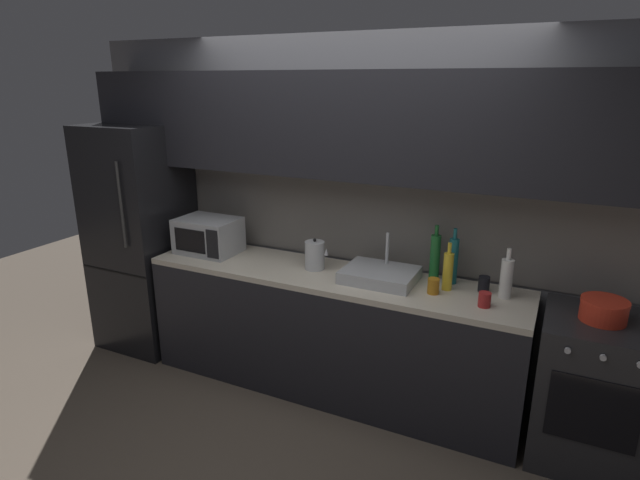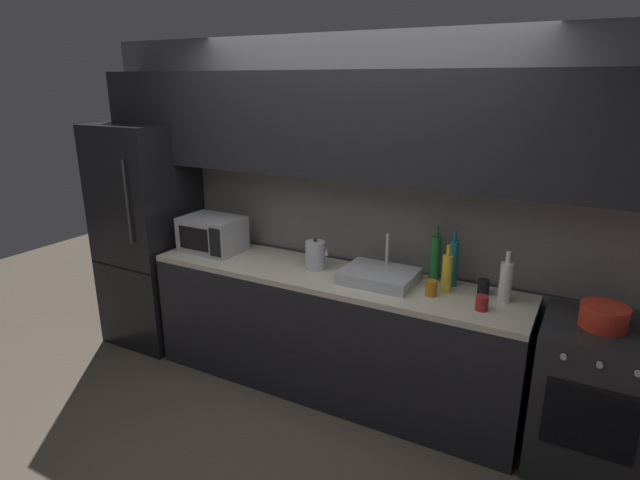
% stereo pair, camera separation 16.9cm
% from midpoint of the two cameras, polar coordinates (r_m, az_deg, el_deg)
% --- Properties ---
extents(ground_plane, '(10.00, 10.00, 0.00)m').
position_cam_midpoint_polar(ground_plane, '(3.38, -7.55, -23.24)').
color(ground_plane, '#4C4238').
extents(back_wall, '(4.43, 0.44, 2.50)m').
position_cam_midpoint_polar(back_wall, '(3.68, 1.78, 7.26)').
color(back_wall, slate).
rests_on(back_wall, ground).
extents(counter_run, '(2.69, 0.60, 0.90)m').
position_cam_midpoint_polar(counter_run, '(3.78, -0.25, -10.12)').
color(counter_run, black).
rests_on(counter_run, ground).
extents(refrigerator, '(0.68, 0.69, 1.86)m').
position_cam_midpoint_polar(refrigerator, '(4.57, -20.08, 0.22)').
color(refrigerator, black).
rests_on(refrigerator, ground).
extents(oven_range, '(0.60, 0.62, 0.90)m').
position_cam_midpoint_polar(oven_range, '(3.48, 26.44, -14.67)').
color(oven_range, '#232326').
rests_on(oven_range, ground).
extents(microwave, '(0.46, 0.35, 0.27)m').
position_cam_midpoint_polar(microwave, '(4.11, -13.37, 0.49)').
color(microwave, '#A8AAAF').
rests_on(microwave, counter_run).
extents(sink_basin, '(0.48, 0.38, 0.30)m').
position_cam_midpoint_polar(sink_basin, '(3.48, 5.25, -3.84)').
color(sink_basin, '#ADAFB5').
rests_on(sink_basin, counter_run).
extents(kettle, '(0.18, 0.14, 0.23)m').
position_cam_midpoint_polar(kettle, '(3.65, -1.90, -1.70)').
color(kettle, '#B7BABF').
rests_on(kettle, counter_run).
extents(wine_bottle_green, '(0.07, 0.07, 0.38)m').
position_cam_midpoint_polar(wine_bottle_green, '(3.52, 11.24, -1.79)').
color(wine_bottle_green, '#1E6B2D').
rests_on(wine_bottle_green, counter_run).
extents(wine_bottle_white, '(0.08, 0.08, 0.32)m').
position_cam_midpoint_polar(wine_bottle_white, '(3.34, 18.52, -3.99)').
color(wine_bottle_white, silver).
rests_on(wine_bottle_white, counter_run).
extents(wine_bottle_yellow, '(0.06, 0.06, 0.31)m').
position_cam_midpoint_polar(wine_bottle_yellow, '(3.36, 12.55, -3.34)').
color(wine_bottle_yellow, gold).
rests_on(wine_bottle_yellow, counter_run).
extents(wine_bottle_teal, '(0.06, 0.06, 0.38)m').
position_cam_midpoint_polar(wine_bottle_teal, '(3.47, 13.13, -2.20)').
color(wine_bottle_teal, '#19666B').
rests_on(wine_bottle_teal, counter_run).
extents(mug_dark, '(0.07, 0.07, 0.10)m').
position_cam_midpoint_polar(mug_dark, '(3.42, 16.30, -4.70)').
color(mug_dark, black).
rests_on(mug_dark, counter_run).
extents(mug_amber, '(0.07, 0.07, 0.10)m').
position_cam_midpoint_polar(mug_amber, '(3.31, 10.97, -5.02)').
color(mug_amber, '#B27019').
rests_on(mug_amber, counter_run).
extents(mug_red, '(0.07, 0.07, 0.09)m').
position_cam_midpoint_polar(mug_red, '(3.20, 16.27, -6.36)').
color(mug_red, '#A82323').
rests_on(mug_red, counter_run).
extents(cooking_pot, '(0.25, 0.25, 0.13)m').
position_cam_midpoint_polar(cooking_pot, '(3.26, 27.54, -6.90)').
color(cooking_pot, red).
rests_on(cooking_pot, oven_range).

